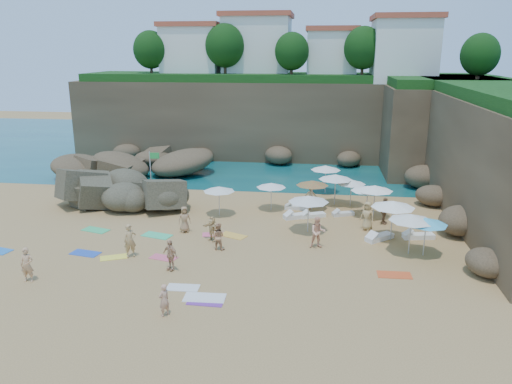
# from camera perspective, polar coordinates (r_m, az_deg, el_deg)

# --- Properties ---
(ground) EXTENTS (120.00, 120.00, 0.00)m
(ground) POSITION_cam_1_polar(r_m,az_deg,el_deg) (31.45, -4.34, -4.86)
(ground) COLOR tan
(ground) RESTS_ON ground
(seawater) EXTENTS (120.00, 120.00, 0.00)m
(seawater) POSITION_cam_1_polar(r_m,az_deg,el_deg) (60.13, 1.45, 5.22)
(seawater) COLOR #0C4751
(seawater) RESTS_ON ground
(cliff_back) EXTENTS (44.00, 8.00, 8.00)m
(cliff_back) POSITION_cam_1_polar(r_m,az_deg,el_deg) (54.40, 3.04, 8.33)
(cliff_back) COLOR brown
(cliff_back) RESTS_ON ground
(cliff_right) EXTENTS (8.00, 30.00, 8.00)m
(cliff_right) POSITION_cam_1_polar(r_m,az_deg,el_deg) (39.60, 26.30, 3.88)
(cliff_right) COLOR brown
(cliff_right) RESTS_ON ground
(cliff_corner) EXTENTS (10.00, 12.00, 8.00)m
(cliff_corner) POSITION_cam_1_polar(r_m,az_deg,el_deg) (50.47, 19.93, 6.83)
(cliff_corner) COLOR brown
(cliff_corner) RESTS_ON ground
(rock_promontory) EXTENTS (12.00, 7.00, 2.00)m
(rock_promontory) POSITION_cam_1_polar(r_m,az_deg,el_deg) (49.22, -13.17, 2.40)
(rock_promontory) COLOR brown
(rock_promontory) RESTS_ON ground
(clifftop_buildings) EXTENTS (28.48, 9.48, 7.00)m
(clifftop_buildings) POSITION_cam_1_polar(r_m,az_deg,el_deg) (54.66, 4.27, 15.96)
(clifftop_buildings) COLOR white
(clifftop_buildings) RESTS_ON cliff_back
(clifftop_trees) EXTENTS (35.60, 23.82, 4.40)m
(clifftop_trees) POSITION_cam_1_polar(r_m,az_deg,el_deg) (48.32, 6.05, 15.96)
(clifftop_trees) COLOR #11380F
(clifftop_trees) RESTS_ON ground
(marina_masts) EXTENTS (3.10, 0.10, 6.00)m
(marina_masts) POSITION_cam_1_polar(r_m,az_deg,el_deg) (63.51, -13.65, 8.09)
(marina_masts) COLOR white
(marina_masts) RESTS_ON ground
(rock_outcrop) EXTENTS (7.59, 6.05, 2.81)m
(rock_outcrop) POSITION_cam_1_polar(r_m,az_deg,el_deg) (38.79, -14.25, -1.28)
(rock_outcrop) COLOR brown
(rock_outcrop) RESTS_ON ground
(flag_pole) EXTENTS (0.76, 0.12, 3.92)m
(flag_pole) POSITION_cam_1_polar(r_m,az_deg,el_deg) (38.14, -11.79, 2.48)
(flag_pole) COLOR silver
(flag_pole) RESTS_ON ground
(parasol_0) EXTENTS (2.20, 2.20, 2.08)m
(parasol_0) POSITION_cam_1_polar(r_m,az_deg,el_deg) (34.48, -4.25, 0.36)
(parasol_0) COLOR silver
(parasol_0) RESTS_ON ground
(parasol_1) EXTENTS (2.40, 2.40, 2.27)m
(parasol_1) POSITION_cam_1_polar(r_m,az_deg,el_deg) (40.28, 7.98, 2.76)
(parasol_1) COLOR silver
(parasol_1) RESTS_ON ground
(parasol_2) EXTENTS (2.44, 2.44, 2.30)m
(parasol_2) POSITION_cam_1_polar(r_m,az_deg,el_deg) (34.79, 13.45, 0.44)
(parasol_2) COLOR silver
(parasol_2) RESTS_ON ground
(parasol_3) EXTENTS (2.48, 2.48, 2.35)m
(parasol_3) POSITION_cam_1_polar(r_m,az_deg,el_deg) (37.14, 9.08, 1.71)
(parasol_3) COLOR silver
(parasol_3) RESTS_ON ground
(parasol_4) EXTENTS (2.12, 2.12, 2.00)m
(parasol_4) POSITION_cam_1_polar(r_m,az_deg,el_deg) (37.20, 10.85, 1.15)
(parasol_4) COLOR silver
(parasol_4) RESTS_ON ground
(parasol_5) EXTENTS (2.13, 2.13, 2.01)m
(parasol_5) POSITION_cam_1_polar(r_m,az_deg,el_deg) (35.61, 1.76, 0.79)
(parasol_5) COLOR silver
(parasol_5) RESTS_ON ground
(parasol_6) EXTENTS (2.32, 2.32, 2.19)m
(parasol_6) POSITION_cam_1_polar(r_m,az_deg,el_deg) (35.79, 6.46, 1.04)
(parasol_6) COLOR silver
(parasol_6) RESTS_ON ground
(parasol_7) EXTENTS (2.32, 2.32, 2.20)m
(parasol_7) POSITION_cam_1_polar(r_m,az_deg,el_deg) (34.96, 12.66, 0.40)
(parasol_7) COLOR silver
(parasol_7) RESTS_ON ground
(parasol_8) EXTENTS (2.62, 2.62, 2.48)m
(parasol_8) POSITION_cam_1_polar(r_m,az_deg,el_deg) (30.88, 15.41, -1.35)
(parasol_8) COLOR silver
(parasol_8) RESTS_ON ground
(parasol_9) EXTENTS (2.54, 2.54, 2.41)m
(parasol_9) POSITION_cam_1_polar(r_m,az_deg,el_deg) (31.25, 6.03, -0.77)
(parasol_9) COLOR silver
(parasol_9) RESTS_ON ground
(parasol_10) EXTENTS (2.34, 2.34, 2.22)m
(parasol_10) POSITION_cam_1_polar(r_m,az_deg,el_deg) (29.13, 18.89, -3.17)
(parasol_10) COLOR silver
(parasol_10) RESTS_ON ground
(parasol_11) EXTENTS (2.50, 2.50, 2.37)m
(parasol_11) POSITION_cam_1_polar(r_m,az_deg,el_deg) (29.04, 17.35, -2.80)
(parasol_11) COLOR silver
(parasol_11) RESTS_ON ground
(lounger_0) EXTENTS (1.97, 1.43, 0.29)m
(lounger_0) POSITION_cam_1_polar(r_m,az_deg,el_deg) (34.42, 4.73, -2.76)
(lounger_0) COLOR white
(lounger_0) RESTS_ON ground
(lounger_1) EXTENTS (1.70, 0.59, 0.26)m
(lounger_1) POSITION_cam_1_polar(r_m,az_deg,el_deg) (36.34, 4.64, -1.77)
(lounger_1) COLOR silver
(lounger_1) RESTS_ON ground
(lounger_2) EXTENTS (1.80, 1.22, 0.27)m
(lounger_2) POSITION_cam_1_polar(r_m,az_deg,el_deg) (34.74, 6.52, -2.65)
(lounger_2) COLOR white
(lounger_2) RESTS_ON ground
(lounger_3) EXTENTS (1.62, 1.03, 0.24)m
(lounger_3) POSITION_cam_1_polar(r_m,az_deg,el_deg) (35.38, 9.93, -2.47)
(lounger_3) COLOR silver
(lounger_3) RESTS_ON ground
(lounger_4) EXTENTS (1.97, 0.96, 0.29)m
(lounger_4) POSITION_cam_1_polar(r_m,az_deg,el_deg) (32.27, 18.07, -4.81)
(lounger_4) COLOR white
(lounger_4) RESTS_ON ground
(lounger_5) EXTENTS (1.87, 1.74, 0.30)m
(lounger_5) POSITION_cam_1_polar(r_m,az_deg,el_deg) (31.39, 13.93, -5.06)
(lounger_5) COLOR white
(lounger_5) RESTS_ON ground
(towel_1) EXTENTS (1.63, 1.09, 0.03)m
(towel_1) POSITION_cam_1_polar(r_m,az_deg,el_deg) (28.42, -10.52, -7.40)
(towel_1) COLOR #DF566E
(towel_1) RESTS_ON ground
(towel_3) EXTENTS (1.91, 1.32, 0.03)m
(towel_3) POSITION_cam_1_polar(r_m,az_deg,el_deg) (33.70, -17.85, -4.15)
(towel_3) COLOR #36BF70
(towel_3) RESTS_ON ground
(towel_4) EXTENTS (1.63, 1.27, 0.03)m
(towel_4) POSITION_cam_1_polar(r_m,az_deg,el_deg) (29.11, -15.95, -7.19)
(towel_4) COLOR #FFEC43
(towel_4) RESTS_ON ground
(towel_5) EXTENTS (1.60, 0.83, 0.03)m
(towel_5) POSITION_cam_1_polar(r_m,az_deg,el_deg) (24.92, -8.35, -10.75)
(towel_5) COLOR silver
(towel_5) RESTS_ON ground
(towel_6) EXTENTS (1.69, 0.87, 0.03)m
(towel_6) POSITION_cam_1_polar(r_m,az_deg,el_deg) (23.53, -5.77, -12.35)
(towel_6) COLOR #732F9B
(towel_6) RESTS_ON ground
(towel_8) EXTENTS (1.79, 1.12, 0.03)m
(towel_8) POSITION_cam_1_polar(r_m,az_deg,el_deg) (30.14, -18.93, -6.64)
(towel_8) COLOR blue
(towel_8) RESTS_ON ground
(towel_9) EXTENTS (1.60, 1.04, 0.03)m
(towel_9) POSITION_cam_1_polar(r_m,az_deg,el_deg) (31.46, -4.80, -4.84)
(towel_9) COLOR #E95A7C
(towel_9) RESTS_ON ground
(towel_10) EXTENTS (1.73, 0.89, 0.03)m
(towel_10) POSITION_cam_1_polar(r_m,az_deg,el_deg) (26.90, 15.53, -9.11)
(towel_10) COLOR #DE4F23
(towel_10) RESTS_ON ground
(towel_11) EXTENTS (2.02, 1.37, 0.03)m
(towel_11) POSITION_cam_1_polar(r_m,az_deg,el_deg) (31.76, -11.26, -4.89)
(towel_11) COLOR #38C781
(towel_11) RESTS_ON ground
(towel_12) EXTENTS (1.86, 1.45, 0.03)m
(towel_12) POSITION_cam_1_polar(r_m,az_deg,el_deg) (31.18, -2.64, -5.00)
(towel_12) COLOR gold
(towel_12) RESTS_ON ground
(towel_13) EXTENTS (1.97, 1.04, 0.03)m
(towel_13) POSITION_cam_1_polar(r_m,az_deg,el_deg) (23.85, -5.90, -11.93)
(towel_13) COLOR silver
(towel_13) RESTS_ON ground
(person_stand_0) EXTENTS (0.68, 0.49, 1.77)m
(person_stand_0) POSITION_cam_1_polar(r_m,az_deg,el_deg) (27.41, -24.70, -7.57)
(person_stand_0) COLOR tan
(person_stand_0) RESTS_ON ground
(person_stand_1) EXTENTS (0.86, 0.72, 1.59)m
(person_stand_1) POSITION_cam_1_polar(r_m,az_deg,el_deg) (28.90, -4.36, -5.08)
(person_stand_1) COLOR tan
(person_stand_1) RESTS_ON ground
(person_stand_2) EXTENTS (1.06, 0.59, 1.56)m
(person_stand_2) POSITION_cam_1_polar(r_m,az_deg,el_deg) (37.21, 6.30, -0.35)
(person_stand_2) COLOR tan
(person_stand_2) RESTS_ON ground
(person_stand_3) EXTENTS (0.82, 1.15, 1.82)m
(person_stand_3) POSITION_cam_1_polar(r_m,az_deg,el_deg) (34.03, 14.47, -2.10)
(person_stand_3) COLOR #8C6746
(person_stand_3) RESTS_ON ground
(person_stand_4) EXTENTS (1.04, 0.89, 1.87)m
(person_stand_4) POSITION_cam_1_polar(r_m,az_deg,el_deg) (32.64, 12.61, -2.69)
(person_stand_4) COLOR tan
(person_stand_4) RESTS_ON ground
(person_stand_5) EXTENTS (1.65, 0.51, 1.77)m
(person_stand_5) POSITION_cam_1_polar(r_m,az_deg,el_deg) (37.75, -11.00, -0.15)
(person_stand_5) COLOR tan
(person_stand_5) RESTS_ON ground
(person_stand_6) EXTENTS (0.60, 0.65, 1.49)m
(person_stand_6) POSITION_cam_1_polar(r_m,az_deg,el_deg) (22.36, -10.47, -12.04)
(person_stand_6) COLOR tan
(person_stand_6) RESTS_ON ground
(person_lie_1) EXTENTS (1.67, 1.92, 0.41)m
(person_lie_1) POSITION_cam_1_polar(r_m,az_deg,el_deg) (26.79, -9.72, -8.40)
(person_lie_1) COLOR tan
(person_lie_1) RESTS_ON ground
(person_lie_2) EXTENTS (1.43, 1.83, 0.44)m
(person_lie_2) POSITION_cam_1_polar(r_m,az_deg,el_deg) (32.04, -8.13, -4.17)
(person_lie_2) COLOR #A37951
(person_lie_2) RESTS_ON ground
(person_lie_3) EXTENTS (2.04, 2.05, 0.40)m
(person_lie_3) POSITION_cam_1_polar(r_m,az_deg,el_deg) (30.40, -5.03, -5.22)
(person_lie_3) COLOR #DAB272
(person_lie_3) RESTS_ON ground
(person_lie_4) EXTENTS (1.59, 1.95, 0.45)m
(person_lie_4) POSITION_cam_1_polar(r_m,az_deg,el_deg) (28.86, -14.11, -6.80)
(person_lie_4) COLOR tan
(person_lie_4) RESTS_ON ground
(person_lie_5) EXTENTS (1.16, 1.97, 0.70)m
(person_lie_5) POSITION_cam_1_polar(r_m,az_deg,el_deg) (29.43, 7.04, -5.70)
(person_lie_5) COLOR #F9B38D
(person_lie_5) RESTS_ON ground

